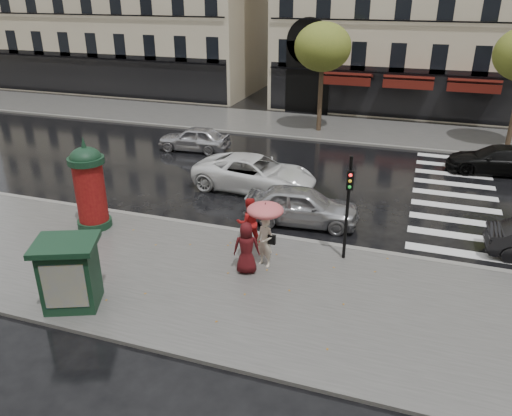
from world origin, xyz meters
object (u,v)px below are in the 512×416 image
(woman_umbrella, at_px, (265,224))
(morris_column, at_px, (89,185))
(newsstand, at_px, (70,273))
(car_silver, at_px, (302,205))
(car_far_silver, at_px, (194,139))
(car_black, at_px, (497,160))
(man_burgundy, at_px, (247,248))
(woman_red, at_px, (249,222))
(car_white, at_px, (255,173))
(traffic_light, at_px, (348,199))

(woman_umbrella, relative_size, morris_column, 0.64)
(newsstand, xyz_separation_m, car_silver, (4.81, 7.60, -0.41))
(woman_umbrella, distance_m, car_far_silver, 13.48)
(car_black, bearing_deg, man_burgundy, -37.86)
(newsstand, distance_m, car_far_silver, 15.24)
(woman_red, distance_m, car_white, 5.57)
(car_silver, height_order, car_far_silver, car_silver)
(traffic_light, distance_m, car_far_silver, 14.13)
(car_far_silver, bearing_deg, traffic_light, 41.77)
(man_burgundy, distance_m, car_black, 15.51)
(man_burgundy, height_order, newsstand, newsstand)
(woman_red, xyz_separation_m, car_white, (-1.60, 5.33, -0.24))
(car_black, bearing_deg, newsstand, -42.42)
(newsstand, height_order, car_white, newsstand)
(traffic_light, distance_m, car_white, 7.36)
(woman_red, bearing_deg, car_white, -105.48)
(man_burgundy, height_order, car_far_silver, man_burgundy)
(traffic_light, height_order, car_silver, traffic_light)
(morris_column, xyz_separation_m, car_far_silver, (-0.68, 10.33, -1.12))
(car_black, bearing_deg, car_far_silver, -89.77)
(car_white, bearing_deg, traffic_light, -132.06)
(newsstand, distance_m, car_white, 10.55)
(man_burgundy, relative_size, car_silver, 0.39)
(car_silver, height_order, car_black, car_silver)
(morris_column, bearing_deg, car_silver, 22.48)
(morris_column, height_order, traffic_light, traffic_light)
(morris_column, xyz_separation_m, car_silver, (7.34, 3.04, -1.06))
(woman_red, distance_m, newsstand, 6.15)
(traffic_light, relative_size, car_silver, 0.81)
(car_far_silver, bearing_deg, newsstand, 8.00)
(car_white, bearing_deg, woman_red, -158.67)
(morris_column, height_order, car_white, morris_column)
(car_white, xyz_separation_m, car_black, (10.60, 5.93, -0.09))
(man_burgundy, height_order, morris_column, morris_column)
(woman_umbrella, bearing_deg, woman_red, 129.84)
(traffic_light, distance_m, car_silver, 3.58)
(man_burgundy, xyz_separation_m, car_silver, (0.73, 4.31, -0.23))
(woman_umbrella, height_order, car_black, woman_umbrella)
(morris_column, distance_m, newsstand, 5.25)
(woman_umbrella, xyz_separation_m, car_far_silver, (-7.71, 11.01, -0.92))
(car_white, height_order, car_black, car_white)
(morris_column, relative_size, car_white, 0.63)
(traffic_light, distance_m, newsstand, 8.65)
(woman_red, relative_size, car_far_silver, 0.44)
(woman_umbrella, height_order, newsstand, woman_umbrella)
(woman_red, relative_size, car_silver, 0.40)
(car_black, xyz_separation_m, car_far_silver, (-15.74, -1.40, 0.00))
(man_burgundy, xyz_separation_m, car_white, (-2.14, 7.08, -0.21))
(traffic_light, xyz_separation_m, car_silver, (-2.07, 2.48, -1.54))
(woman_red, height_order, man_burgundy, woman_red)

